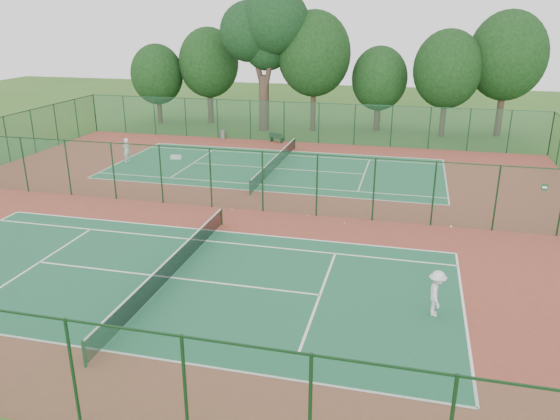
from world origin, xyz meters
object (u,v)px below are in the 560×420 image
object	(u,v)px
player_far	(126,150)
trash_bin	(223,135)
big_tree	(265,31)
bench	(276,137)
player_near	(437,293)
kit_bag	(176,157)

from	to	relation	value
player_far	trash_bin	distance (m)	10.42
big_tree	player_far	bearing A→B (deg)	-115.61
trash_bin	bench	world-z (taller)	bench
player_near	player_far	distance (m)	28.30
player_far	kit_bag	distance (m)	3.73
bench	player_near	bearing A→B (deg)	-40.51
player_far	bench	distance (m)	13.11
trash_bin	bench	bearing A→B (deg)	-2.54
player_near	player_far	world-z (taller)	player_far
kit_bag	big_tree	bearing A→B (deg)	65.93
player_near	bench	distance (m)	29.77
player_near	kit_bag	world-z (taller)	player_near
bench	kit_bag	xyz separation A→B (m)	(-6.04, -7.57, -0.27)
player_near	big_tree	xyz separation A→B (m)	(-15.25, 32.03, 8.22)
trash_bin	kit_bag	bearing A→B (deg)	-97.85
bench	big_tree	xyz separation A→B (m)	(-2.37, 5.20, 8.69)
trash_bin	big_tree	size ratio (longest dim) A/B	0.06
trash_bin	player_near	bearing A→B (deg)	-56.58
bench	big_tree	bearing A→B (deg)	138.34
player_near	trash_bin	bearing A→B (deg)	31.03
bench	kit_bag	bearing A→B (deg)	-104.76
player_near	big_tree	size ratio (longest dim) A/B	0.14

